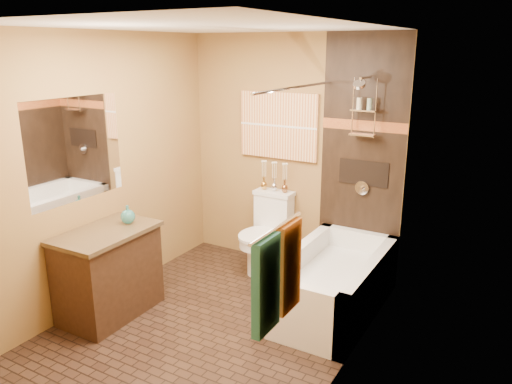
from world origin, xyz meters
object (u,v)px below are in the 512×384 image
Objects in this scene: sunset_painting at (279,126)px; vanity at (109,272)px; toilet at (265,233)px; bathtub at (332,287)px.

sunset_painting is 2.27m from vanity.
sunset_painting is at bearing 90.19° from toilet.
sunset_painting is 0.60× the size of bathtub.
toilet is (-0.00, -0.28, -1.12)m from sunset_painting.
sunset_painting is 0.98× the size of vanity.
toilet reaches higher than vanity.
toilet is at bearing 62.03° from vanity.
bathtub is 2.04m from vanity.
sunset_painting reaches higher than vanity.
sunset_painting reaches higher than bathtub.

